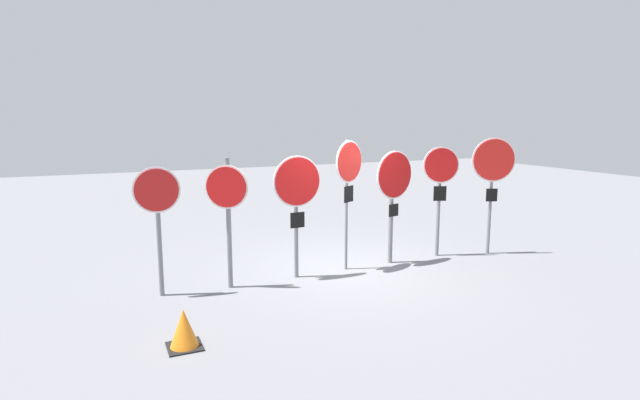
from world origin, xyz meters
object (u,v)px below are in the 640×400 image
at_px(stop_sign_2, 297,192).
at_px(stop_sign_3, 349,172).
at_px(stop_sign_4, 394,186).
at_px(traffic_cone_0, 184,329).
at_px(stop_sign_1, 227,202).
at_px(stop_sign_0, 157,205).
at_px(stop_sign_6, 493,170).
at_px(stop_sign_5, 440,178).

height_order(stop_sign_2, stop_sign_3, stop_sign_3).
relative_size(stop_sign_4, traffic_cone_0, 4.44).
height_order(stop_sign_1, stop_sign_3, stop_sign_3).
distance_m(stop_sign_0, stop_sign_6, 6.71).
bearing_deg(traffic_cone_0, stop_sign_3, 31.59).
height_order(stop_sign_3, stop_sign_4, stop_sign_3).
distance_m(stop_sign_2, stop_sign_6, 4.33).
height_order(stop_sign_0, stop_sign_5, stop_sign_5).
height_order(stop_sign_2, stop_sign_6, stop_sign_6).
bearing_deg(traffic_cone_0, stop_sign_6, 15.50).
height_order(stop_sign_2, stop_sign_5, stop_sign_5).
bearing_deg(stop_sign_2, stop_sign_5, -0.51).
xyz_separation_m(stop_sign_1, traffic_cone_0, (-1.07, -1.97, -1.26)).
height_order(stop_sign_0, stop_sign_3, stop_sign_3).
height_order(stop_sign_1, stop_sign_4, stop_sign_4).
xyz_separation_m(stop_sign_1, stop_sign_2, (1.27, 0.05, 0.08)).
relative_size(stop_sign_1, stop_sign_4, 0.99).
xyz_separation_m(stop_sign_5, traffic_cone_0, (-5.57, -2.17, -1.41)).
bearing_deg(traffic_cone_0, stop_sign_5, 21.28).
distance_m(stop_sign_4, stop_sign_6, 2.28).
bearing_deg(stop_sign_4, traffic_cone_0, -168.60).
bearing_deg(traffic_cone_0, stop_sign_4, 25.60).
relative_size(stop_sign_0, stop_sign_1, 0.95).
xyz_separation_m(stop_sign_0, stop_sign_1, (1.11, -0.06, -0.01)).
xyz_separation_m(stop_sign_5, stop_sign_6, (1.09, -0.32, 0.16)).
distance_m(stop_sign_5, stop_sign_6, 1.15).
distance_m(stop_sign_3, traffic_cone_0, 4.32).
distance_m(stop_sign_0, stop_sign_2, 2.38).
xyz_separation_m(stop_sign_1, stop_sign_5, (4.50, 0.20, 0.15)).
bearing_deg(stop_sign_2, stop_sign_1, 179.09).
relative_size(stop_sign_1, stop_sign_3, 0.89).
height_order(stop_sign_3, traffic_cone_0, stop_sign_3).
height_order(stop_sign_1, stop_sign_5, stop_sign_5).
distance_m(stop_sign_5, traffic_cone_0, 6.14).
bearing_deg(stop_sign_0, stop_sign_3, 7.29).
distance_m(stop_sign_1, stop_sign_4, 3.34).
distance_m(stop_sign_1, stop_sign_3, 2.37).
xyz_separation_m(stop_sign_3, traffic_cone_0, (-3.41, -2.10, -1.64)).
bearing_deg(stop_sign_4, stop_sign_2, 168.42).
distance_m(stop_sign_1, stop_sign_6, 5.60).
relative_size(stop_sign_3, stop_sign_6, 1.01).
xyz_separation_m(stop_sign_4, traffic_cone_0, (-4.41, -2.11, -1.31)).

